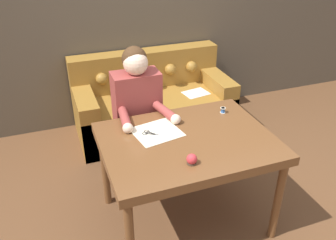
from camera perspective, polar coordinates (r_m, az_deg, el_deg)
The scene contains 9 objects.
ground_plane at distance 3.08m, azimuth 5.28°, elevation -14.96°, with size 16.00×16.00×0.00m, color brown.
wall_back at distance 4.08m, azimuth -5.60°, elevation 17.35°, with size 8.00×0.06×2.60m.
dining_table at distance 2.61m, azimuth 3.13°, elevation -4.46°, with size 1.24×0.93×0.78m.
couch at distance 4.06m, azimuth -2.53°, elevation 2.57°, with size 1.71×0.81×0.87m.
person at distance 3.08m, azimuth -4.85°, elevation 0.26°, with size 0.46×0.58×1.29m.
pattern_paper_main at distance 2.64m, azimuth -1.84°, elevation -1.94°, with size 0.38×0.36×0.00m.
scissors at distance 2.62m, azimuth -2.52°, elevation -2.25°, with size 0.20×0.19×0.01m.
thread_spool at distance 2.93m, azimuth 8.80°, elevation 1.56°, with size 0.04×0.04×0.05m.
pin_cushion at distance 2.30m, azimuth 3.83°, elevation -6.33°, with size 0.07×0.07×0.07m.
Camera 1 is at (-1.01, -1.96, 2.16)m, focal length 38.00 mm.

